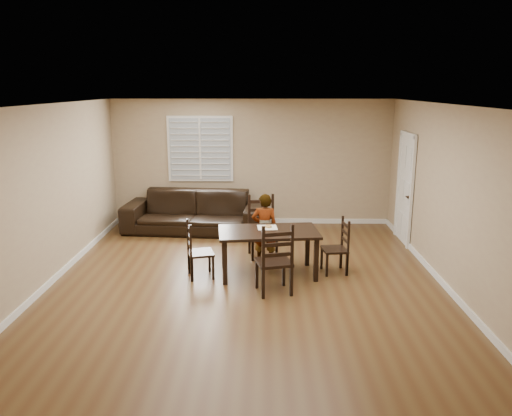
{
  "coord_description": "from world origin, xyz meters",
  "views": [
    {
      "loc": [
        0.26,
        -7.19,
        2.95
      ],
      "look_at": [
        0.14,
        0.8,
        1.0
      ],
      "focal_mm": 35.0,
      "sensor_mm": 36.0,
      "label": 1
    }
  ],
  "objects_px": {
    "child": "(265,228)",
    "donut": "(268,226)",
    "sofa": "(194,212)",
    "chair_far": "(276,264)",
    "chair_right": "(341,248)",
    "chair_near": "(262,228)",
    "chair_left": "(194,252)",
    "dining_table": "(268,236)"
  },
  "relations": [
    {
      "from": "chair_near",
      "to": "donut",
      "type": "relative_size",
      "value": 9.8
    },
    {
      "from": "child",
      "to": "dining_table",
      "type": "bearing_deg",
      "value": 98.66
    },
    {
      "from": "chair_near",
      "to": "child",
      "type": "xyz_separation_m",
      "value": [
        0.05,
        -0.44,
        0.11
      ]
    },
    {
      "from": "chair_far",
      "to": "chair_right",
      "type": "xyz_separation_m",
      "value": [
        1.07,
        0.96,
        -0.08
      ]
    },
    {
      "from": "chair_near",
      "to": "chair_far",
      "type": "distance_m",
      "value": 1.86
    },
    {
      "from": "dining_table",
      "to": "donut",
      "type": "distance_m",
      "value": 0.21
    },
    {
      "from": "chair_left",
      "to": "chair_near",
      "type": "bearing_deg",
      "value": -58.21
    },
    {
      "from": "donut",
      "to": "sofa",
      "type": "xyz_separation_m",
      "value": [
        -1.52,
        2.28,
        -0.34
      ]
    },
    {
      "from": "chair_near",
      "to": "sofa",
      "type": "height_order",
      "value": "chair_near"
    },
    {
      "from": "sofa",
      "to": "child",
      "type": "bearing_deg",
      "value": -47.42
    },
    {
      "from": "chair_far",
      "to": "child",
      "type": "height_order",
      "value": "child"
    },
    {
      "from": "chair_near",
      "to": "sofa",
      "type": "relative_size",
      "value": 0.38
    },
    {
      "from": "dining_table",
      "to": "chair_near",
      "type": "bearing_deg",
      "value": 90.47
    },
    {
      "from": "chair_left",
      "to": "donut",
      "type": "height_order",
      "value": "chair_left"
    },
    {
      "from": "dining_table",
      "to": "chair_right",
      "type": "distance_m",
      "value": 1.21
    },
    {
      "from": "chair_left",
      "to": "sofa",
      "type": "height_order",
      "value": "chair_left"
    },
    {
      "from": "child",
      "to": "sofa",
      "type": "distance_m",
      "value": 2.4
    },
    {
      "from": "chair_left",
      "to": "chair_right",
      "type": "height_order",
      "value": "chair_left"
    },
    {
      "from": "child",
      "to": "donut",
      "type": "relative_size",
      "value": 10.89
    },
    {
      "from": "dining_table",
      "to": "chair_far",
      "type": "relative_size",
      "value": 1.53
    },
    {
      "from": "chair_left",
      "to": "child",
      "type": "relative_size",
      "value": 0.76
    },
    {
      "from": "child",
      "to": "chair_far",
      "type": "bearing_deg",
      "value": 99.42
    },
    {
      "from": "dining_table",
      "to": "chair_left",
      "type": "distance_m",
      "value": 1.21
    },
    {
      "from": "donut",
      "to": "chair_left",
      "type": "bearing_deg",
      "value": -164.97
    },
    {
      "from": "chair_far",
      "to": "donut",
      "type": "bearing_deg",
      "value": -98.28
    },
    {
      "from": "chair_near",
      "to": "chair_right",
      "type": "bearing_deg",
      "value": -43.85
    },
    {
      "from": "dining_table",
      "to": "chair_left",
      "type": "bearing_deg",
      "value": -179.12
    },
    {
      "from": "sofa",
      "to": "donut",
      "type": "bearing_deg",
      "value": -51.39
    },
    {
      "from": "dining_table",
      "to": "chair_near",
      "type": "height_order",
      "value": "chair_near"
    },
    {
      "from": "chair_near",
      "to": "chair_far",
      "type": "relative_size",
      "value": 1.01
    },
    {
      "from": "chair_near",
      "to": "chair_far",
      "type": "height_order",
      "value": "chair_near"
    },
    {
      "from": "donut",
      "to": "child",
      "type": "bearing_deg",
      "value": 98.73
    },
    {
      "from": "chair_near",
      "to": "child",
      "type": "relative_size",
      "value": 0.9
    },
    {
      "from": "child",
      "to": "donut",
      "type": "distance_m",
      "value": 0.42
    },
    {
      "from": "chair_left",
      "to": "chair_right",
      "type": "distance_m",
      "value": 2.37
    },
    {
      "from": "chair_right",
      "to": "child",
      "type": "distance_m",
      "value": 1.33
    },
    {
      "from": "chair_near",
      "to": "chair_right",
      "type": "relative_size",
      "value": 1.21
    },
    {
      "from": "chair_near",
      "to": "chair_left",
      "type": "xyz_separation_m",
      "value": [
        -1.07,
        -1.14,
        -0.08
      ]
    },
    {
      "from": "dining_table",
      "to": "sofa",
      "type": "xyz_separation_m",
      "value": [
        -1.52,
        2.46,
        -0.23
      ]
    },
    {
      "from": "sofa",
      "to": "chair_right",
      "type": "bearing_deg",
      "value": -35.97
    },
    {
      "from": "chair_far",
      "to": "chair_right",
      "type": "bearing_deg",
      "value": -152.27
    },
    {
      "from": "dining_table",
      "to": "chair_near",
      "type": "distance_m",
      "value": 1.02
    }
  ]
}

